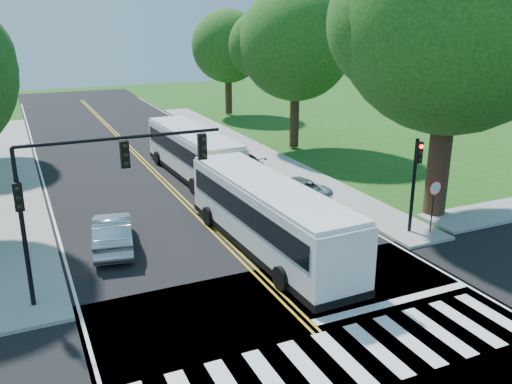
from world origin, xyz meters
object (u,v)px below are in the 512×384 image
signal_ne (415,173)px  suv (293,188)px  bus_lead (268,215)px  hatchback (113,232)px  bus_follow (193,152)px  dark_sedan (238,162)px  signal_nw (92,181)px

signal_ne → suv: 7.63m
bus_lead → hatchback: bus_lead is taller
suv → bus_follow: bearing=-80.5°
bus_lead → signal_ne: bearing=167.8°
suv → dark_sedan: dark_sedan is taller
bus_follow → dark_sedan: size_ratio=2.59×
bus_lead → bus_follow: size_ratio=1.02×
signal_ne → bus_lead: signal_ne is taller
hatchback → suv: 10.68m
signal_ne → bus_lead: (-6.79, 1.24, -1.36)m
bus_lead → hatchback: (-6.12, 2.83, -0.83)m
signal_nw → signal_ne: (14.06, 0.01, -1.41)m
suv → dark_sedan: size_ratio=1.02×
signal_nw → hatchback: signal_nw is taller
hatchback → signal_nw: bearing=83.9°
bus_follow → suv: bearing=115.7°
signal_nw → bus_follow: size_ratio=0.62×
suv → dark_sedan: 6.56m
bus_follow → hatchback: (-6.79, -9.48, -0.79)m
bus_lead → bus_follow: 12.33m
bus_follow → dark_sedan: bus_follow is taller
signal_ne → bus_lead: bearing=169.7°
bus_lead → suv: 7.03m
hatchback → signal_ne: bearing=172.1°
bus_lead → signal_nw: bearing=7.9°
signal_ne → dark_sedan: size_ratio=0.99×
bus_follow → suv: (3.54, -6.76, -0.93)m
signal_ne → suv: size_ratio=0.97×
signal_nw → hatchback: (1.14, 4.08, -3.61)m
signal_ne → hatchback: (-12.91, 4.06, -2.19)m
hatchback → dark_sedan: (9.75, 9.26, -0.11)m
hatchback → suv: (10.33, 2.73, -0.13)m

